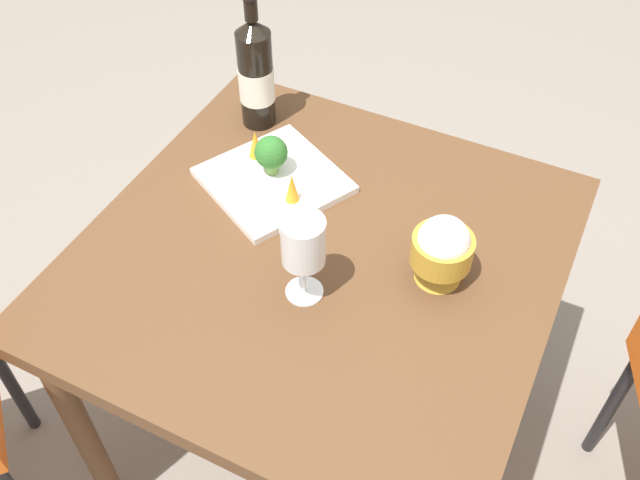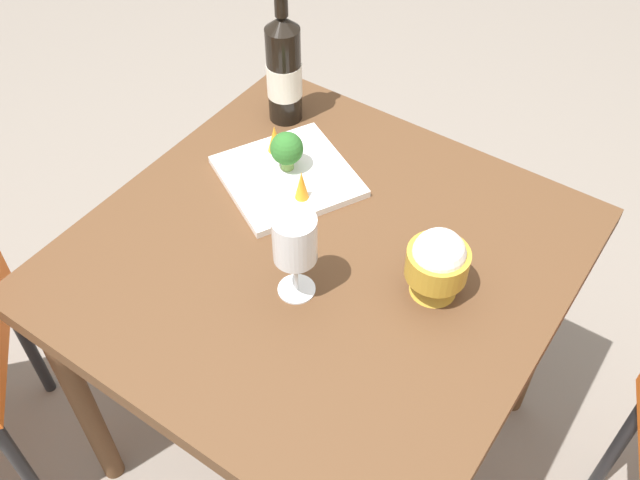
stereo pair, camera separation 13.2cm
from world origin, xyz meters
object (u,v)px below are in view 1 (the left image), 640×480
Objects in this scene: wine_bottle at (256,73)px; serving_plate at (274,180)px; wine_glass at (303,243)px; carrot_garnish_right at (256,144)px; broccoli_floret at (271,153)px; rice_bowl at (442,250)px; carrot_garnish_left at (292,187)px.

serving_plate is (-0.13, 0.17, -0.12)m from wine_bottle.
wine_bottle is at bearing -51.32° from wine_glass.
wine_bottle reaches higher than carrot_garnish_right.
wine_bottle is at bearing -52.47° from serving_plate.
carrot_garnish_right is (0.05, -0.03, -0.02)m from broccoli_floret.
wine_glass is 0.32m from serving_plate.
wine_glass is 0.25m from rice_bowl.
wine_glass is at bearing 132.83° from carrot_garnish_right.
rice_bowl reaches higher than carrot_garnish_right.
serving_plate is (0.19, -0.23, -0.12)m from wine_glass.
carrot_garnish_left is (-0.19, 0.21, -0.08)m from wine_bottle.
carrot_garnish_left is (0.12, -0.19, -0.08)m from wine_glass.
serving_plate is at bearing -31.61° from carrot_garnish_left.
serving_plate is at bearing 127.53° from wine_bottle.
carrot_garnish_left is 1.05× the size of carrot_garnish_right.
wine_glass is at bearing 123.14° from carrot_garnish_left.
wine_bottle reaches higher than wine_glass.
serving_plate is 3.94× the size of broccoli_floret.
wine_bottle is 0.20m from broccoli_floret.
wine_bottle reaches higher than carrot_garnish_left.
broccoli_floret is (0.20, -0.24, -0.06)m from wine_glass.
broccoli_floret is (0.40, -0.10, -0.01)m from rice_bowl.
wine_bottle is 0.16m from carrot_garnish_right.
wine_glass is 0.24m from carrot_garnish_left.
broccoli_floret reaches higher than carrot_garnish_right.
serving_plate is at bearing -50.50° from wine_glass.
broccoli_floret reaches higher than serving_plate.
wine_bottle is 3.75× the size of broccoli_floret.
rice_bowl is at bearing 153.61° from wine_bottle.
wine_bottle is 1.80× the size of wine_glass.
broccoli_floret reaches higher than carrot_garnish_left.
wine_glass is at bearing 129.30° from broccoli_floret.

